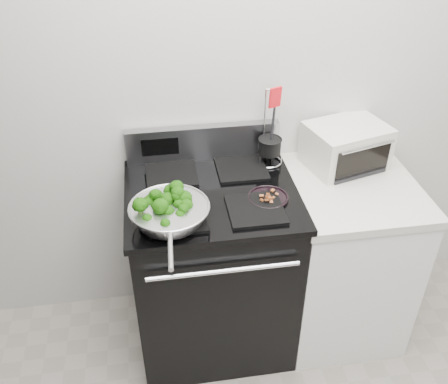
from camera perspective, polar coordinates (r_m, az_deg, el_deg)
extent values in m
cube|color=#BBB8B1|center=(2.43, 4.53, 12.98)|extent=(4.00, 0.02, 2.70)
cube|color=black|center=(2.59, -1.28, -8.96)|extent=(0.76, 0.66, 0.92)
cube|color=black|center=(2.28, -1.43, -0.33)|extent=(0.79, 0.69, 0.03)
cube|color=#99999E|center=(2.49, -2.41, 5.66)|extent=(0.76, 0.05, 0.18)
cube|color=black|center=(2.12, -5.38, -2.86)|extent=(0.24, 0.24, 0.01)
cube|color=black|center=(2.16, 3.64, -2.02)|extent=(0.24, 0.24, 0.01)
cube|color=black|center=(2.40, -6.01, 2.05)|extent=(0.24, 0.24, 0.01)
cube|color=black|center=(2.43, 1.99, 2.73)|extent=(0.24, 0.24, 0.01)
cube|color=white|center=(2.75, 13.15, -7.50)|extent=(0.60, 0.66, 0.88)
cube|color=beige|center=(2.47, 14.53, 0.43)|extent=(0.62, 0.68, 0.04)
torus|color=silver|center=(2.06, -6.29, -1.70)|extent=(0.34, 0.34, 0.01)
cylinder|color=silver|center=(1.86, -6.13, -6.70)|extent=(0.03, 0.21, 0.02)
cylinder|color=black|center=(2.24, 5.05, -0.70)|extent=(0.18, 0.18, 0.01)
cylinder|color=black|center=(2.46, 5.25, 5.23)|extent=(0.11, 0.11, 0.08)
cylinder|color=black|center=(2.41, 5.37, 7.13)|extent=(0.02, 0.02, 0.24)
cube|color=red|center=(2.34, 5.59, 10.81)|extent=(0.06, 0.03, 0.10)
cube|color=silver|center=(2.56, 13.72, 5.18)|extent=(0.43, 0.37, 0.22)
cube|color=black|center=(2.45, 14.85, 3.30)|extent=(0.29, 0.09, 0.15)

